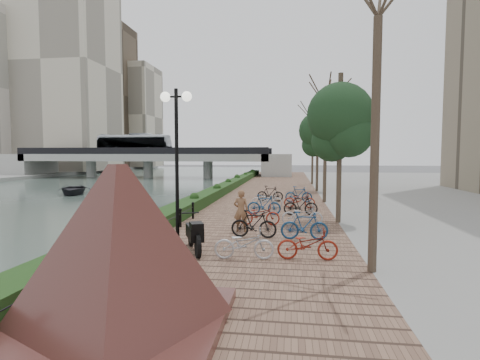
% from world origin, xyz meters
% --- Properties ---
extents(ground, '(220.00, 220.00, 0.00)m').
position_xyz_m(ground, '(0.00, 0.00, 0.00)').
color(ground, '#59595B').
rests_on(ground, ground).
extents(river_water, '(30.00, 130.00, 0.02)m').
position_xyz_m(river_water, '(-15.00, 25.00, 0.01)').
color(river_water, '#455650').
rests_on(river_water, ground).
extents(promenade, '(8.00, 75.00, 0.50)m').
position_xyz_m(promenade, '(4.00, 17.50, 0.25)').
color(promenade, brown).
rests_on(promenade, ground).
extents(hedge, '(1.10, 56.00, 0.60)m').
position_xyz_m(hedge, '(0.60, 20.00, 0.80)').
color(hedge, '#1A3D16').
rests_on(hedge, promenade).
extents(chain_fence, '(0.10, 14.10, 0.70)m').
position_xyz_m(chain_fence, '(1.40, 2.00, 0.85)').
color(chain_fence, black).
rests_on(chain_fence, promenade).
extents(granite_monument, '(4.91, 4.91, 2.85)m').
position_xyz_m(granite_monument, '(3.06, -1.93, 1.94)').
color(granite_monument, '#42261C').
rests_on(granite_monument, promenade).
extents(lamppost, '(1.02, 0.32, 5.07)m').
position_xyz_m(lamppost, '(2.30, 3.73, 4.14)').
color(lamppost, black).
rests_on(lamppost, promenade).
extents(motorcycle, '(1.24, 1.90, 1.14)m').
position_xyz_m(motorcycle, '(2.96, 3.30, 1.07)').
color(motorcycle, black).
rests_on(motorcycle, promenade).
extents(pedestrian, '(0.60, 0.40, 1.64)m').
position_xyz_m(pedestrian, '(4.00, 6.47, 1.32)').
color(pedestrian, brown).
rests_on(pedestrian, promenade).
extents(bicycle_parking, '(2.40, 14.69, 1.00)m').
position_xyz_m(bicycle_parking, '(5.50, 9.15, 0.97)').
color(bicycle_parking, '#BABCBF').
rests_on(bicycle_parking, promenade).
extents(street_trees, '(3.20, 37.12, 6.80)m').
position_xyz_m(street_trees, '(8.00, 12.68, 3.69)').
color(street_trees, '#33271E').
rests_on(street_trees, promenade).
extents(bridge, '(36.00, 10.77, 6.50)m').
position_xyz_m(bridge, '(-15.43, 45.00, 3.37)').
color(bridge, '#A2A29D').
rests_on(bridge, ground).
extents(boat, '(4.52, 5.10, 0.87)m').
position_xyz_m(boat, '(-12.84, 22.24, 0.46)').
color(boat, '#222127').
rests_on(boat, river_water).
extents(far_buildings, '(35.00, 38.00, 38.00)m').
position_xyz_m(far_buildings, '(-41.66, 65.91, 16.12)').
color(far_buildings, beige).
rests_on(far_buildings, far_bank).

